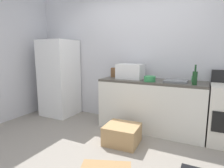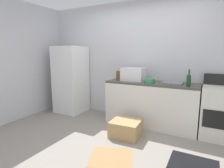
% 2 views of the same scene
% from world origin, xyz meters
% --- Properties ---
extents(ground_plane, '(6.00, 6.00, 0.00)m').
position_xyz_m(ground_plane, '(0.00, 0.00, 0.00)').
color(ground_plane, gray).
extents(wall_back, '(5.00, 0.10, 2.60)m').
position_xyz_m(wall_back, '(0.00, 1.55, 1.30)').
color(wall_back, silver).
rests_on(wall_back, ground_plane).
extents(wall_left, '(0.10, 3.20, 2.60)m').
position_xyz_m(wall_left, '(-2.45, 0.00, 1.30)').
color(wall_left, silver).
rests_on(wall_left, ground_plane).
extents(kitchen_counter, '(1.80, 0.60, 0.90)m').
position_xyz_m(kitchen_counter, '(0.30, 1.20, 0.45)').
color(kitchen_counter, silver).
rests_on(kitchen_counter, ground_plane).
extents(refrigerator, '(0.68, 0.66, 1.64)m').
position_xyz_m(refrigerator, '(-1.75, 1.15, 0.82)').
color(refrigerator, white).
rests_on(refrigerator, ground_plane).
extents(stove_oven, '(0.60, 0.61, 1.10)m').
position_xyz_m(stove_oven, '(1.52, 1.21, 0.47)').
color(stove_oven, silver).
rests_on(stove_oven, ground_plane).
extents(microwave, '(0.46, 0.34, 0.27)m').
position_xyz_m(microwave, '(-0.10, 1.21, 1.04)').
color(microwave, white).
rests_on(microwave, kitchen_counter).
extents(sink_basin, '(0.36, 0.32, 0.03)m').
position_xyz_m(sink_basin, '(0.71, 1.18, 0.92)').
color(sink_basin, slate).
rests_on(sink_basin, kitchen_counter).
extents(wine_bottle, '(0.07, 0.07, 0.30)m').
position_xyz_m(wine_bottle, '(1.00, 1.01, 1.01)').
color(wine_bottle, '#193F1E').
rests_on(wine_bottle, kitchen_counter).
extents(coffee_mug, '(0.08, 0.08, 0.10)m').
position_xyz_m(coffee_mug, '(0.97, 1.30, 0.95)').
color(coffee_mug, '#338C4C').
rests_on(coffee_mug, kitchen_counter).
extents(knife_block, '(0.10, 0.10, 0.18)m').
position_xyz_m(knife_block, '(-0.48, 1.31, 0.99)').
color(knife_block, brown).
rests_on(knife_block, kitchen_counter).
extents(mixing_bowl, '(0.19, 0.19, 0.09)m').
position_xyz_m(mixing_bowl, '(0.31, 1.04, 0.95)').
color(mixing_bowl, '#338C4C').
rests_on(mixing_bowl, kitchen_counter).
extents(cardboard_box_medium, '(0.53, 0.49, 0.29)m').
position_xyz_m(cardboard_box_medium, '(0.06, 0.48, 0.14)').
color(cardboard_box_medium, tan).
rests_on(cardboard_box_medium, ground_plane).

